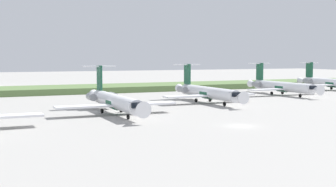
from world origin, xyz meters
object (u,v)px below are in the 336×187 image
(regional_jet_fourth, at_px, (207,92))
(regional_jet_fifth, at_px, (281,86))
(regional_jet_sixth, at_px, (331,82))
(regional_jet_third, at_px, (114,101))

(regional_jet_fourth, relative_size, regional_jet_fifth, 1.00)
(regional_jet_fourth, bearing_deg, regional_jet_sixth, 18.30)
(regional_jet_fifth, relative_size, regional_jet_sixth, 1.00)
(regional_jet_third, distance_m, regional_jet_fifth, 59.83)
(regional_jet_sixth, bearing_deg, regional_jet_fifth, -162.35)
(regional_jet_fourth, height_order, regional_jet_fifth, same)
(regional_jet_third, bearing_deg, regional_jet_fourth, 23.36)
(regional_jet_fourth, xyz_separation_m, regional_jet_sixth, (56.55, 18.70, 0.00))
(regional_jet_third, distance_m, regional_jet_fourth, 28.51)
(regional_jet_fourth, bearing_deg, regional_jet_third, -156.64)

